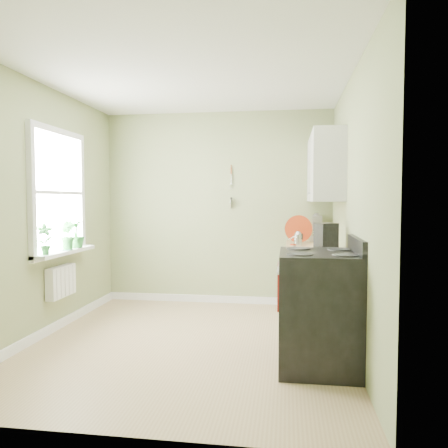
# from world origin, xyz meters

# --- Properties ---
(floor) EXTENTS (3.20, 3.60, 0.02)m
(floor) POSITION_xyz_m (0.00, 0.00, -0.01)
(floor) COLOR tan
(floor) RESTS_ON ground
(ceiling) EXTENTS (3.20, 3.60, 0.02)m
(ceiling) POSITION_xyz_m (0.00, 0.00, 2.71)
(ceiling) COLOR white
(ceiling) RESTS_ON wall_back
(wall_back) EXTENTS (3.20, 0.02, 2.70)m
(wall_back) POSITION_xyz_m (0.00, 1.81, 1.35)
(wall_back) COLOR #919B6A
(wall_back) RESTS_ON floor
(wall_left) EXTENTS (0.02, 3.60, 2.70)m
(wall_left) POSITION_xyz_m (-1.61, 0.00, 1.35)
(wall_left) COLOR #919B6A
(wall_left) RESTS_ON floor
(wall_right) EXTENTS (0.02, 3.60, 2.70)m
(wall_right) POSITION_xyz_m (1.61, 0.00, 1.35)
(wall_right) COLOR #919B6A
(wall_right) RESTS_ON floor
(base_cabinets) EXTENTS (0.60, 1.60, 0.87)m
(base_cabinets) POSITION_xyz_m (1.30, 1.00, 0.43)
(base_cabinets) COLOR silver
(base_cabinets) RESTS_ON floor
(countertop) EXTENTS (0.64, 1.60, 0.04)m
(countertop) POSITION_xyz_m (1.29, 1.00, 0.89)
(countertop) COLOR tan
(countertop) RESTS_ON base_cabinets
(upper_cabinets) EXTENTS (0.35, 1.40, 0.80)m
(upper_cabinets) POSITION_xyz_m (1.43, 1.10, 1.85)
(upper_cabinets) COLOR silver
(upper_cabinets) RESTS_ON wall_right
(window) EXTENTS (0.06, 1.14, 1.44)m
(window) POSITION_xyz_m (-1.58, 0.30, 1.55)
(window) COLOR white
(window) RESTS_ON wall_left
(window_sill) EXTENTS (0.18, 1.14, 0.04)m
(window_sill) POSITION_xyz_m (-1.51, 0.30, 0.88)
(window_sill) COLOR white
(window_sill) RESTS_ON wall_left
(radiator) EXTENTS (0.12, 0.50, 0.35)m
(radiator) POSITION_xyz_m (-1.54, 0.25, 0.55)
(radiator) COLOR white
(radiator) RESTS_ON wall_left
(wall_utensils) EXTENTS (0.02, 0.14, 0.58)m
(wall_utensils) POSITION_xyz_m (0.20, 1.78, 1.56)
(wall_utensils) COLOR tan
(wall_utensils) RESTS_ON wall_back
(stove) EXTENTS (0.73, 0.83, 1.14)m
(stove) POSITION_xyz_m (1.28, -0.43, 0.51)
(stove) COLOR black
(stove) RESTS_ON floor
(stand_mixer) EXTENTS (0.21, 0.33, 0.38)m
(stand_mixer) POSITION_xyz_m (1.38, 1.71, 1.07)
(stand_mixer) COLOR #B2B2B7
(stand_mixer) RESTS_ON countertop
(kettle) EXTENTS (0.17, 0.10, 0.17)m
(kettle) POSITION_xyz_m (1.12, 1.16, 0.99)
(kettle) COLOR silver
(kettle) RESTS_ON countertop
(coffee_maker) EXTENTS (0.25, 0.26, 0.32)m
(coffee_maker) POSITION_xyz_m (1.38, 0.30, 1.06)
(coffee_maker) COLOR black
(coffee_maker) RESTS_ON countertop
(red_tray) EXTENTS (0.36, 0.10, 0.36)m
(red_tray) POSITION_xyz_m (1.13, 1.46, 1.09)
(red_tray) COLOR #9F2F11
(red_tray) RESTS_ON countertop
(jar) EXTENTS (0.07, 0.07, 0.07)m
(jar) POSITION_xyz_m (1.05, 0.51, 0.95)
(jar) COLOR #A89C87
(jar) RESTS_ON countertop
(plant_a) EXTENTS (0.21, 0.20, 0.33)m
(plant_a) POSITION_xyz_m (-1.50, -0.13, 1.06)
(plant_a) COLOR #25712C
(plant_a) RESTS_ON window_sill
(plant_b) EXTENTS (0.24, 0.23, 0.33)m
(plant_b) POSITION_xyz_m (-1.50, 0.32, 1.07)
(plant_b) COLOR #25712C
(plant_b) RESTS_ON window_sill
(plant_c) EXTENTS (0.19, 0.19, 0.32)m
(plant_c) POSITION_xyz_m (-1.50, 0.56, 1.06)
(plant_c) COLOR #25712C
(plant_c) RESTS_ON window_sill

